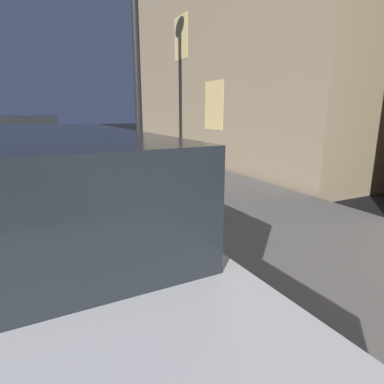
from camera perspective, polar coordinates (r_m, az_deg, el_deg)
name	(u,v)px	position (r m, az deg, el deg)	size (l,w,h in m)	color
car_white	(15,239)	(2.51, -28.59, -7.29)	(2.14, 4.62, 1.43)	silver
car_yellow_cab	(23,146)	(8.89, -27.56, 7.15)	(2.26, 4.10, 1.43)	gold
street_lamp	(135,10)	(8.12, -10.01, 28.85)	(0.44, 0.44, 5.25)	black
building_mid	(308,7)	(12.70, 19.62, 28.19)	(8.57, 9.99, 9.59)	#998466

